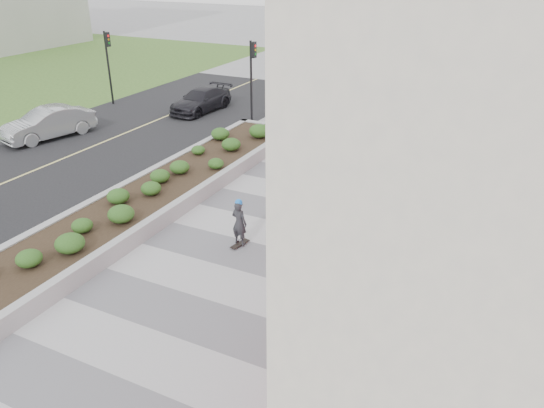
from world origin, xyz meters
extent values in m
plane|color=gray|center=(0.00, 0.00, 0.00)|extent=(160.00, 160.00, 0.00)
cube|color=#A8A8AD|center=(0.00, 3.00, 0.01)|extent=(8.00, 36.00, 0.01)
cube|color=red|center=(4.02, 9.00, 1.50)|extent=(0.12, 24.00, 3.00)
cube|color=#9E9EA0|center=(-5.50, 15.85, 0.28)|extent=(3.00, 0.30, 0.55)
cube|color=#9E9EA0|center=(-6.85, 7.00, 0.28)|extent=(0.30, 18.00, 0.55)
cube|color=#9E9EA0|center=(-4.15, 7.00, 0.28)|extent=(0.30, 18.00, 0.55)
cube|color=#2D2116|center=(-5.50, 7.00, 0.25)|extent=(2.40, 17.40, 0.50)
cube|color=black|center=(-12.00, 7.00, 0.00)|extent=(10.00, 40.00, 0.00)
cylinder|color=black|center=(-7.30, 17.50, 2.10)|extent=(0.12, 0.12, 4.20)
cube|color=black|center=(-7.12, 17.50, 3.75)|extent=(0.18, 0.28, 0.80)
cylinder|color=black|center=(-16.50, 17.00, 2.10)|extent=(0.12, 0.12, 4.20)
cube|color=black|center=(-16.32, 17.00, 3.75)|extent=(0.18, 0.28, 0.80)
cylinder|color=#595654|center=(0.50, 3.00, 0.00)|extent=(0.44, 0.44, 0.01)
cube|color=black|center=(-1.23, 5.45, 0.07)|extent=(0.34, 0.75, 0.02)
imported|color=#292A2F|center=(-1.23, 5.45, 0.79)|extent=(0.56, 0.41, 1.43)
sphere|color=#1B7AED|center=(-1.23, 5.45, 1.47)|extent=(0.23, 0.23, 0.23)
imported|color=#ADB1B5|center=(-14.78, 10.59, 0.73)|extent=(2.61, 4.68, 1.46)
imported|color=black|center=(-10.85, 17.99, 0.63)|extent=(2.05, 4.45, 1.26)
camera|label=1|loc=(5.98, -6.87, 8.16)|focal=35.00mm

